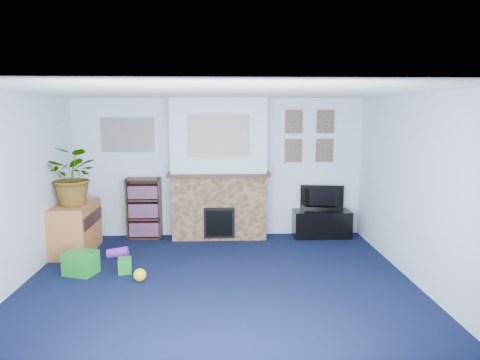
{
  "coord_description": "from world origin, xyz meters",
  "views": [
    {
      "loc": [
        0.04,
        -5.16,
        2.17
      ],
      "look_at": [
        0.31,
        0.88,
        1.2
      ],
      "focal_mm": 32.0,
      "sensor_mm": 36.0,
      "label": 1
    }
  ],
  "objects_px": {
    "bookshelf": "(144,209)",
    "sideboard": "(75,230)",
    "television": "(322,198)",
    "tv_stand": "(322,224)"
  },
  "relations": [
    {
      "from": "television",
      "to": "tv_stand",
      "type": "bearing_deg",
      "value": 99.36
    },
    {
      "from": "tv_stand",
      "to": "sideboard",
      "type": "xyz_separation_m",
      "value": [
        -4.03,
        -0.64,
        0.12
      ]
    },
    {
      "from": "tv_stand",
      "to": "sideboard",
      "type": "height_order",
      "value": "sideboard"
    },
    {
      "from": "tv_stand",
      "to": "bookshelf",
      "type": "xyz_separation_m",
      "value": [
        -3.08,
        0.08,
        0.28
      ]
    },
    {
      "from": "tv_stand",
      "to": "bookshelf",
      "type": "bearing_deg",
      "value": 178.58
    },
    {
      "from": "bookshelf",
      "to": "sideboard",
      "type": "height_order",
      "value": "bookshelf"
    },
    {
      "from": "tv_stand",
      "to": "television",
      "type": "xyz_separation_m",
      "value": [
        0.0,
        0.02,
        0.46
      ]
    },
    {
      "from": "television",
      "to": "sideboard",
      "type": "distance_m",
      "value": 4.1
    },
    {
      "from": "television",
      "to": "sideboard",
      "type": "xyz_separation_m",
      "value": [
        -4.03,
        -0.66,
        -0.33
      ]
    },
    {
      "from": "bookshelf",
      "to": "sideboard",
      "type": "relative_size",
      "value": 1.07
    }
  ]
}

